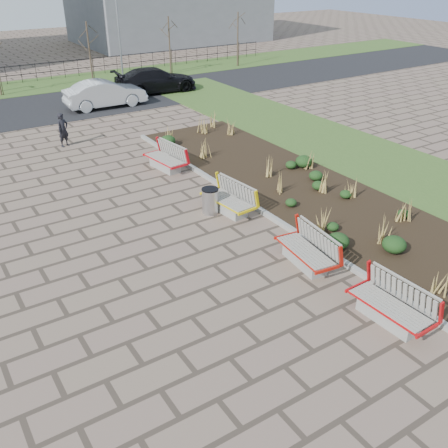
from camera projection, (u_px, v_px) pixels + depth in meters
ground at (240, 324)px, 11.81m from camera, size 120.00×120.00×0.00m
planting_bed at (302, 190)px, 18.48m from camera, size 4.50×18.00×0.10m
planting_curb at (251, 204)px, 17.36m from camera, size 0.16×18.00×0.15m
grass_verge_near at (389, 165)px, 20.78m from camera, size 5.00×38.00×0.04m
road at (19, 112)px, 28.10m from camera, size 80.00×7.00×0.02m
bench_a at (390, 304)px, 11.65m from camera, size 0.96×2.13×1.00m
bench_b at (305, 249)px, 13.86m from camera, size 1.15×2.19×1.00m
bench_c at (227, 198)px, 16.79m from camera, size 1.10×2.18×1.00m
bench_d at (164, 158)px, 20.25m from camera, size 1.15×2.19×1.00m
litter_bin at (210, 201)px, 16.75m from camera, size 0.55×0.55×0.87m
pedestrian at (63, 130)px, 22.62m from camera, size 0.66×0.57×1.54m
car_silver at (105, 94)px, 28.65m from camera, size 4.67×1.75×1.52m
car_black at (156, 80)px, 31.82m from camera, size 5.43×2.49×1.54m
tree_d at (90, 53)px, 33.35m from camera, size 1.40×1.40×4.00m
tree_e at (170, 46)px, 36.23m from camera, size 1.40×1.40×4.00m
tree_f at (238, 39)px, 39.11m from camera, size 1.40×1.40×4.00m
lamp_east at (119, 36)px, 33.47m from camera, size 0.24×0.60×6.00m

